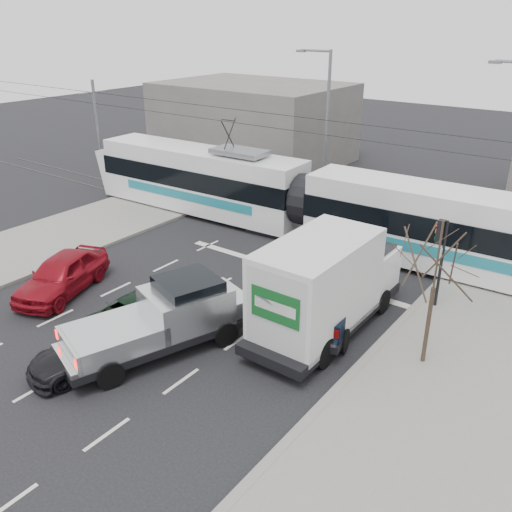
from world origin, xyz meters
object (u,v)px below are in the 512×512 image
Objects in this scene: street_lamp_far at (325,118)px; tram at (307,201)px; silver_pickup at (167,317)px; dark_car at (95,349)px; green_car at (129,315)px; red_car at (62,274)px; bare_tree at (437,262)px; traffic_signal at (441,245)px; box_truck at (326,285)px; navy_pickup at (333,290)px.

street_lamp_far is 0.33× the size of tram.
silver_pickup is 1.59× the size of dark_car.
green_car is 4.60m from red_car.
tram reaches higher than bare_tree.
traffic_signal reaches higher than red_car.
green_car is (-9.60, -4.33, -3.18)m from bare_tree.
silver_pickup is at bearing 3.00° from green_car.
box_truck is at bearing -123.04° from traffic_signal.
tram reaches higher than navy_pickup.
red_car is at bearing 176.25° from green_car.
bare_tree is 0.66× the size of box_truck.
silver_pickup is (1.59, -11.77, -0.79)m from tram.
green_car is (-0.36, -11.83, -1.38)m from tram.
green_car is (-5.61, -5.26, -0.56)m from navy_pickup.
street_lamp_far reaches higher than navy_pickup.
silver_pickup reaches higher than red_car.
dark_car is at bearing -81.51° from street_lamp_far.
navy_pickup is 7.71m from green_car.
traffic_signal is 0.13× the size of tram.
tram is 6.26× the size of green_car.
bare_tree is 12.04m from tram.
tram is at bearing -66.98° from street_lamp_far.
box_truck reaches higher than navy_pickup.
street_lamp_far is 18.52m from green_car.
bare_tree is 1.13× the size of green_car.
red_car is at bearing -97.80° from street_lamp_far.
street_lamp_far is at bearing 98.00° from green_car.
tram is 4.62× the size of navy_pickup.
tram is 8.46m from navy_pickup.
box_truck is at bearing 37.17° from green_car.
street_lamp_far is 18.65m from silver_pickup.
dark_car is at bearing -127.64° from box_truck.
bare_tree reaches higher than green_car.
box_truck reaches higher than red_car.
tram reaches higher than dark_car.
traffic_signal is (-1.13, 4.00, -1.05)m from bare_tree.
tram is 9.34m from box_truck.
navy_pickup is at bearing 166.82° from bare_tree.
dark_car is (0.80, -2.21, 0.03)m from green_car.
bare_tree is 1.39× the size of traffic_signal.
box_truck reaches higher than silver_pickup.
navy_pickup is at bearing 44.14° from green_car.
tram is (-8.11, 3.51, -0.75)m from traffic_signal.
box_truck is at bearing 66.40° from silver_pickup.
bare_tree is 0.56× the size of street_lamp_far.
dark_car is at bearing -45.02° from red_car.
red_car is at bearing 170.72° from dark_car.
box_truck is at bearing -92.05° from navy_pickup.
box_truck is (3.88, 4.19, 0.66)m from silver_pickup.
green_car is 0.91× the size of red_car.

